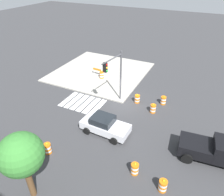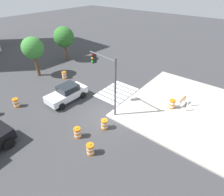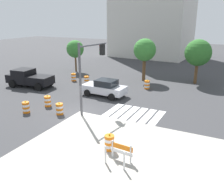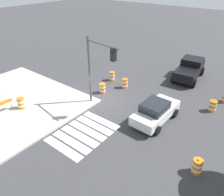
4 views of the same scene
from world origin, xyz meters
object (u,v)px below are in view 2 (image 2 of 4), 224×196
at_px(traffic_barrel_far_curb, 77,133).
at_px(traffic_barrel_on_sidewalk, 172,104).
at_px(sports_car, 67,93).
at_px(traffic_light_pole, 106,74).
at_px(street_tree_streetside_far, 33,48).
at_px(traffic_barrel_median_far, 16,103).
at_px(traffic_barrel_lane_center, 90,149).
at_px(street_tree_streetside_near, 64,37).
at_px(traffic_barrel_crosswalk_end, 104,124).
at_px(traffic_barrel_median_near, 64,75).
at_px(construction_barricade, 184,101).

distance_m(traffic_barrel_far_curb, traffic_barrel_on_sidewalk, 9.31).
distance_m(sports_car, traffic_light_pole, 5.51).
xyz_separation_m(sports_car, street_tree_streetside_far, (1.37, 7.43, 2.82)).
height_order(sports_car, traffic_barrel_median_far, sports_car).
distance_m(traffic_barrel_lane_center, street_tree_streetside_near, 19.17).
bearing_deg(traffic_barrel_crosswalk_end, street_tree_streetside_near, 61.17).
height_order(traffic_barrel_lane_center, traffic_barrel_on_sidewalk, traffic_barrel_on_sidewalk).
height_order(traffic_barrel_median_near, traffic_barrel_median_far, same).
bearing_deg(traffic_barrel_lane_center, traffic_barrel_median_far, 92.53).
distance_m(traffic_barrel_median_near, traffic_barrel_lane_center, 12.71).
height_order(traffic_barrel_far_curb, street_tree_streetside_near, street_tree_streetside_near).
bearing_deg(traffic_barrel_median_far, traffic_barrel_crosswalk_end, -70.90).
xyz_separation_m(traffic_barrel_far_curb, street_tree_streetside_near, (10.15, 13.64, 3.07)).
bearing_deg(traffic_light_pole, construction_barricade, -47.10).
xyz_separation_m(construction_barricade, traffic_light_pole, (-5.16, 5.55, 3.19)).
xyz_separation_m(traffic_barrel_crosswalk_end, street_tree_streetside_near, (8.07, 14.67, 3.07)).
xyz_separation_m(construction_barricade, street_tree_streetside_far, (-4.92, 17.41, 2.91)).
distance_m(traffic_barrel_median_near, street_tree_streetside_far, 4.82).
relative_size(traffic_barrel_far_curb, street_tree_streetside_near, 0.20).
xyz_separation_m(traffic_barrel_lane_center, traffic_barrel_on_sidewalk, (8.79, -2.39, 0.15)).
distance_m(traffic_barrel_median_near, street_tree_streetside_near, 7.01).
height_order(traffic_barrel_median_far, street_tree_streetside_far, street_tree_streetside_far).
relative_size(sports_car, traffic_barrel_median_far, 4.28).
bearing_deg(traffic_barrel_far_curb, street_tree_streetside_near, 53.33).
relative_size(traffic_barrel_on_sidewalk, street_tree_streetside_far, 0.20).
height_order(traffic_barrel_median_far, construction_barricade, construction_barricade).
xyz_separation_m(traffic_barrel_median_far, traffic_barrel_on_sidewalk, (9.22, -12.19, 0.15)).
bearing_deg(traffic_barrel_on_sidewalk, traffic_barrel_median_far, 127.12).
distance_m(traffic_barrel_median_far, construction_barricade, 16.54).
height_order(traffic_barrel_median_near, street_tree_streetside_near, street_tree_streetside_near).
relative_size(traffic_barrel_on_sidewalk, traffic_light_pole, 0.19).
height_order(sports_car, street_tree_streetside_near, street_tree_streetside_near).
xyz_separation_m(sports_car, street_tree_streetside_near, (7.17, 8.81, 2.71)).
height_order(traffic_barrel_median_near, street_tree_streetside_far, street_tree_streetside_far).
xyz_separation_m(traffic_barrel_median_far, construction_barricade, (10.25, -12.97, 0.27)).
bearing_deg(traffic_barrel_far_curb, traffic_barrel_crosswalk_end, -26.35).
xyz_separation_m(traffic_barrel_median_far, traffic_barrel_far_curb, (0.99, -7.83, 0.00)).
distance_m(street_tree_streetside_near, street_tree_streetside_far, 5.97).
xyz_separation_m(traffic_barrel_far_curb, street_tree_streetside_far, (4.35, 12.26, 3.18)).
bearing_deg(traffic_barrel_on_sidewalk, traffic_barrel_crosswalk_end, 151.63).
distance_m(traffic_barrel_far_curb, traffic_barrel_lane_center, 2.04).
xyz_separation_m(traffic_barrel_median_near, traffic_light_pole, (-1.80, -8.57, 3.46)).
distance_m(traffic_barrel_median_near, traffic_light_pole, 9.42).
xyz_separation_m(traffic_barrel_crosswalk_end, construction_barricade, (7.18, -4.11, 0.27)).
bearing_deg(traffic_light_pole, traffic_barrel_crosswalk_end, -144.52).
bearing_deg(street_tree_streetside_far, sports_car, -100.41).
bearing_deg(construction_barricade, street_tree_streetside_far, 105.78).
xyz_separation_m(traffic_barrel_far_curb, construction_barricade, (9.27, -5.14, 0.27)).
height_order(construction_barricade, street_tree_streetside_far, street_tree_streetside_far).
height_order(traffic_barrel_median_far, street_tree_streetside_near, street_tree_streetside_near).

